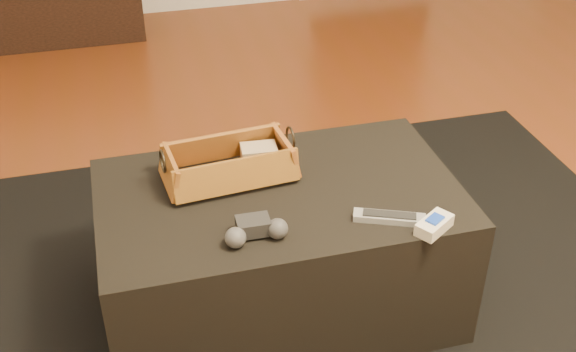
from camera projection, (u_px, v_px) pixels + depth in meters
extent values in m
cube|color=brown|center=(281.00, 329.00, 2.15)|extent=(5.00, 5.50, 0.01)
cube|color=white|center=(168.00, 1.00, 4.32)|extent=(5.00, 0.04, 0.12)
cube|color=black|center=(284.00, 316.00, 2.18)|extent=(2.60, 2.00, 0.01)
cube|color=black|center=(280.00, 250.00, 2.10)|extent=(1.00, 0.60, 0.42)
cube|color=black|center=(225.00, 175.00, 2.01)|extent=(0.20, 0.08, 0.02)
cube|color=tan|center=(259.00, 155.00, 2.07)|extent=(0.11, 0.08, 0.06)
cube|color=#945121|center=(230.00, 176.00, 2.04)|extent=(0.34, 0.18, 0.01)
cube|color=#A95D26|center=(221.00, 146.00, 2.07)|extent=(0.35, 0.06, 0.09)
cube|color=#B17127|center=(237.00, 176.00, 1.95)|extent=(0.35, 0.06, 0.09)
cube|color=#AA5E26|center=(286.00, 150.00, 2.06)|extent=(0.05, 0.18, 0.09)
cube|color=#9F5D23|center=(169.00, 172.00, 1.96)|extent=(0.05, 0.18, 0.09)
torus|color=black|center=(290.00, 138.00, 2.04)|extent=(0.01, 0.07, 0.07)
torus|color=black|center=(163.00, 161.00, 1.94)|extent=(0.01, 0.07, 0.07)
cube|color=black|center=(253.00, 226.00, 1.81)|extent=(0.09, 0.06, 0.04)
sphere|color=#3F3F43|center=(236.00, 238.00, 1.77)|extent=(0.06, 0.06, 0.05)
sphere|color=#37373A|center=(278.00, 229.00, 1.80)|extent=(0.06, 0.06, 0.05)
cube|color=#96989D|center=(389.00, 218.00, 1.87)|extent=(0.19, 0.11, 0.02)
cube|color=black|center=(390.00, 214.00, 1.87)|extent=(0.14, 0.08, 0.00)
cube|color=silver|center=(434.00, 225.00, 1.83)|extent=(0.12, 0.10, 0.03)
cube|color=blue|center=(435.00, 219.00, 1.82)|extent=(0.05, 0.05, 0.01)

